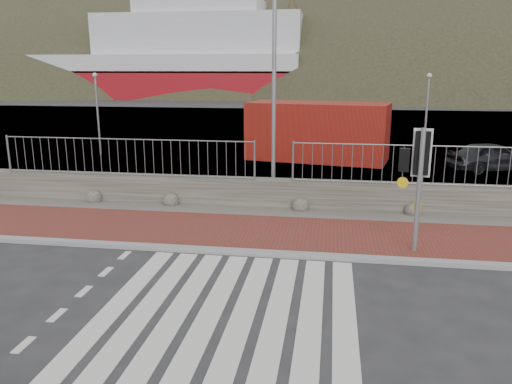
% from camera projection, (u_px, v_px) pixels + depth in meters
% --- Properties ---
extents(ground, '(220.00, 220.00, 0.00)m').
position_uv_depth(ground, '(226.00, 314.00, 8.98)').
color(ground, '#28282B').
rests_on(ground, ground).
extents(sidewalk_far, '(40.00, 3.00, 0.08)m').
position_uv_depth(sidewalk_far, '(262.00, 233.00, 13.29)').
color(sidewalk_far, brown).
rests_on(sidewalk_far, ground).
extents(kerb_far, '(40.00, 0.25, 0.12)m').
position_uv_depth(kerb_far, '(253.00, 253.00, 11.85)').
color(kerb_far, gray).
rests_on(kerb_far, ground).
extents(zebra_crossing, '(4.62, 5.60, 0.01)m').
position_uv_depth(zebra_crossing, '(226.00, 314.00, 8.98)').
color(zebra_crossing, silver).
rests_on(zebra_crossing, ground).
extents(gravel_strip, '(40.00, 1.50, 0.06)m').
position_uv_depth(gravel_strip, '(271.00, 213.00, 15.21)').
color(gravel_strip, '#59544C').
rests_on(gravel_strip, ground).
extents(stone_wall, '(40.00, 0.60, 0.90)m').
position_uv_depth(stone_wall, '(274.00, 193.00, 15.88)').
color(stone_wall, '#4B463D').
rests_on(stone_wall, ground).
extents(railing, '(18.07, 0.07, 1.22)m').
position_uv_depth(railing, '(274.00, 151.00, 15.41)').
color(railing, gray).
rests_on(railing, stone_wall).
extents(quay, '(120.00, 40.00, 0.50)m').
position_uv_depth(quay, '(307.00, 131.00, 35.76)').
color(quay, '#4C4C4F').
rests_on(quay, ground).
extents(water, '(220.00, 50.00, 0.05)m').
position_uv_depth(water, '(320.00, 101.00, 69.34)').
color(water, '#3F4C54').
rests_on(water, ground).
extents(ferry, '(50.00, 16.00, 20.00)m').
position_uv_depth(ferry, '(161.00, 62.00, 76.47)').
color(ferry, maroon).
rests_on(ferry, ground).
extents(hills_backdrop, '(254.00, 90.00, 100.00)m').
position_uv_depth(hills_backdrop, '(355.00, 212.00, 97.88)').
color(hills_backdrop, '#262E1B').
rests_on(hills_backdrop, ground).
extents(traffic_signal_far, '(0.73, 0.33, 3.01)m').
position_uv_depth(traffic_signal_far, '(419.00, 164.00, 11.45)').
color(traffic_signal_far, gray).
rests_on(traffic_signal_far, ground).
extents(streetlight, '(1.60, 0.77, 7.90)m').
position_uv_depth(streetlight, '(278.00, 64.00, 15.74)').
color(streetlight, gray).
rests_on(streetlight, ground).
extents(shipping_container, '(6.99, 3.98, 2.74)m').
position_uv_depth(shipping_container, '(318.00, 131.00, 24.04)').
color(shipping_container, '#9D2411').
rests_on(shipping_container, ground).
extents(car_a, '(3.98, 2.55, 1.26)m').
position_uv_depth(car_a, '(492.00, 157.00, 21.45)').
color(car_a, black).
rests_on(car_a, ground).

